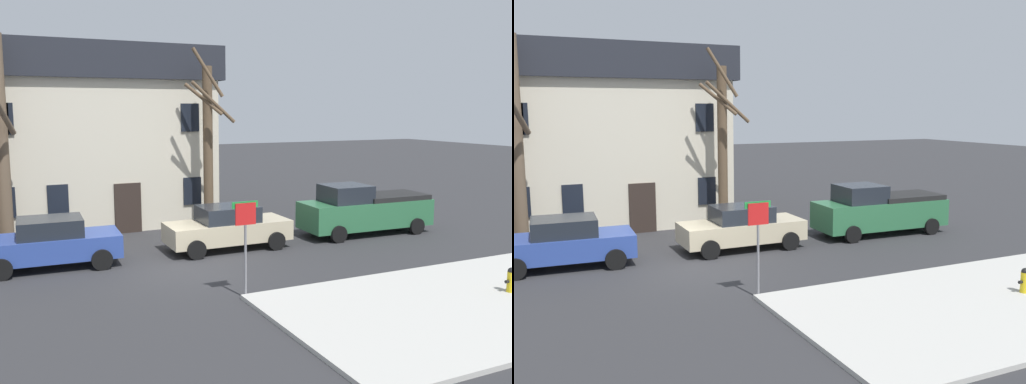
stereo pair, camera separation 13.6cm
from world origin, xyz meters
The scene contains 9 objects.
ground_plane centered at (0.00, 0.00, 0.00)m, with size 120.00×120.00×0.00m, color #2D2D30.
sidewalk_slab centered at (5.98, -6.50, 0.06)m, with size 11.08×6.11×0.12m, color #B7B5AD.
building_main centered at (-2.28, 10.54, 4.00)m, with size 12.32×9.10×7.87m.
tree_bare_far centered at (2.69, 5.04, 3.71)m, with size 1.96×1.32×7.61m.
car_blue_sedan centered at (-3.95, 2.05, 0.83)m, with size 4.48×2.26×1.65m.
car_beige_sedan centered at (2.24, 1.85, 0.82)m, with size 4.57×2.05×1.63m.
pickup_truck_green centered at (8.37, 1.80, 1.02)m, with size 5.62×2.28×2.11m.
fire_hydrant centered at (7.35, -6.43, 0.48)m, with size 0.42×0.22×0.70m.
street_sign_pole centered at (0.60, -3.42, 1.90)m, with size 0.76×0.07×2.70m.
Camera 2 is at (-5.33, -17.01, 5.18)m, focal length 39.17 mm.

